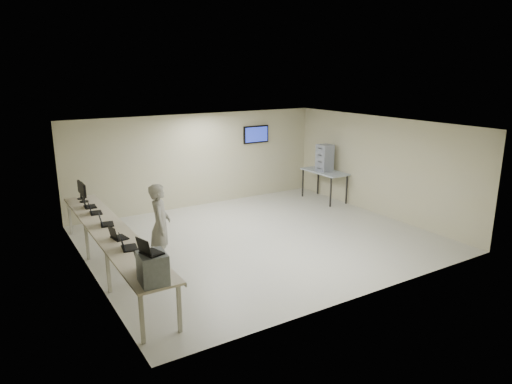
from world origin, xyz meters
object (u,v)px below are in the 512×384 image
equipment_box (153,268)px  workbench (111,233)px  side_table (325,173)px  soldier (160,225)px

equipment_box → workbench: bearing=93.0°
equipment_box → side_table: 8.61m
workbench → soldier: (0.97, -0.24, 0.07)m
soldier → side_table: soldier is taller
equipment_box → soldier: (1.03, 2.51, -0.25)m
workbench → soldier: bearing=-13.7°
soldier → equipment_box: bearing=-178.8°
equipment_box → soldier: bearing=72.0°
soldier → workbench: bearing=99.8°
equipment_box → soldier: size_ratio=0.27×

